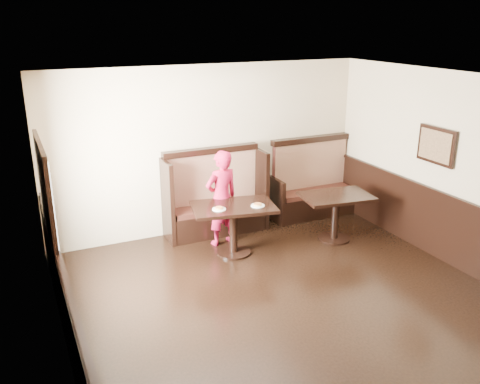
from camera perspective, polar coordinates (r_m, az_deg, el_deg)
ground at (r=6.25m, az=9.12°, el=-15.25°), size 7.00×7.00×0.00m
room_shell at (r=5.96m, az=5.52°, el=-9.34°), size 7.00×7.00×7.00m
booth_main at (r=8.62m, az=-2.86°, el=-1.15°), size 1.75×0.72×1.45m
booth_neighbor at (r=9.49m, az=8.11°, el=0.29°), size 1.65×0.72×1.45m
table_main at (r=7.77m, az=-0.75°, el=-2.80°), size 1.37×1.00×0.79m
table_neighbor at (r=8.41m, az=10.71°, el=-1.60°), size 1.21×0.88×0.78m
child at (r=8.06m, az=-2.08°, el=-0.68°), size 0.62×0.47×1.56m
pizza_plate_left at (r=7.54m, az=-2.37°, el=-1.87°), size 0.21×0.21×0.04m
pizza_plate_right at (r=7.68m, az=2.01°, el=-1.47°), size 0.21×0.21×0.04m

